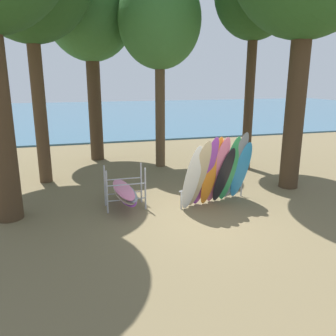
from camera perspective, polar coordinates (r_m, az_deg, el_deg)
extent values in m
plane|color=brown|center=(9.58, 6.30, -8.20)|extent=(80.00, 80.00, 0.00)
cube|color=#38607A|center=(38.39, -10.82, 9.02)|extent=(80.00, 36.00, 0.10)
cylinder|color=#42301E|center=(12.29, 20.59, 10.86)|extent=(0.64, 0.64, 6.16)
cylinder|color=#4C3823|center=(13.00, -20.75, 10.54)|extent=(0.46, 0.46, 5.95)
cylinder|color=#42301E|center=(16.18, -12.14, 10.89)|extent=(0.60, 0.60, 5.44)
ellipsoid|color=#33662D|center=(16.42, -12.96, 24.86)|extent=(3.97, 3.97, 4.57)
cylinder|color=#42301E|center=(14.58, 13.40, 11.42)|extent=(0.39, 0.39, 5.94)
cylinder|color=brown|center=(14.57, -1.32, 9.76)|extent=(0.41, 0.41, 4.91)
ellipsoid|color=#387033|center=(14.68, -1.41, 23.49)|extent=(3.30, 3.30, 3.80)
ellipsoid|color=white|center=(9.57, 4.07, -1.79)|extent=(0.70, 0.83, 2.00)
ellipsoid|color=#C6B289|center=(9.69, 5.19, -1.19)|extent=(0.72, 1.01, 2.14)
ellipsoid|color=purple|center=(9.83, 6.27, -0.77)|extent=(0.77, 1.06, 2.21)
ellipsoid|color=orange|center=(9.98, 7.32, -0.66)|extent=(0.73, 0.88, 2.18)
ellipsoid|color=pink|center=(10.13, 8.33, -0.50)|extent=(0.68, 0.97, 2.16)
ellipsoid|color=black|center=(10.33, 9.28, -1.25)|extent=(0.73, 0.87, 1.81)
ellipsoid|color=#339E56|center=(10.45, 10.27, -0.23)|extent=(0.68, 0.82, 2.12)
ellipsoid|color=gray|center=(10.59, 11.22, 0.24)|extent=(0.71, 0.97, 2.23)
ellipsoid|color=#2D8ED1|center=(10.80, 12.07, -0.41)|extent=(0.63, 0.82, 1.91)
cylinder|color=#9EA0A5|center=(10.02, 2.22, -5.38)|extent=(0.04, 0.04, 0.55)
cylinder|color=#9EA0A5|center=(11.34, 12.13, -3.28)|extent=(0.04, 0.04, 0.55)
cylinder|color=#9EA0A5|center=(10.55, 7.54, -2.87)|extent=(2.40, 0.64, 0.04)
cylinder|color=#9EA0A5|center=(9.76, -10.14, -3.99)|extent=(0.05, 0.05, 1.25)
cylinder|color=#9EA0A5|center=(9.91, -3.80, -3.49)|extent=(0.05, 0.05, 1.25)
cylinder|color=#9EA0A5|center=(10.32, -10.49, -2.96)|extent=(0.05, 0.05, 1.25)
cylinder|color=#9EA0A5|center=(10.47, -4.49, -2.50)|extent=(0.05, 0.05, 1.25)
cylinder|color=#9EA0A5|center=(9.91, -6.89, -5.25)|extent=(1.10, 0.04, 0.04)
cylinder|color=#9EA0A5|center=(9.76, -6.97, -2.77)|extent=(1.10, 0.04, 0.04)
cylinder|color=#9EA0A5|center=(10.47, -7.42, -4.16)|extent=(1.10, 0.04, 0.04)
cylinder|color=#9EA0A5|center=(10.33, -7.50, -1.80)|extent=(1.10, 0.04, 0.04)
ellipsoid|color=purple|center=(10.18, -7.07, -4.43)|extent=(0.55, 2.11, 0.06)
ellipsoid|color=#C6B289|center=(10.15, -7.38, -4.14)|extent=(0.59, 2.12, 0.06)
ellipsoid|color=gray|center=(10.14, -7.10, -3.79)|extent=(0.63, 2.13, 0.06)
ellipsoid|color=pink|center=(10.11, -7.45, -3.50)|extent=(0.60, 2.12, 0.06)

